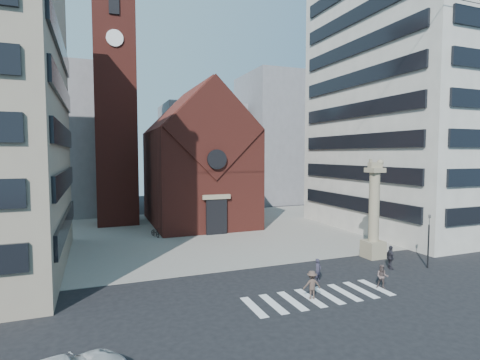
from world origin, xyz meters
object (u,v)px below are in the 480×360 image
object	(u,v)px
pedestrian_0	(318,270)
pedestrian_1	(382,277)
traffic_light	(428,240)
scooter_0	(155,232)
pedestrian_2	(391,257)
lion_column	(374,219)

from	to	relation	value
pedestrian_0	pedestrian_1	distance (m)	4.28
traffic_light	scooter_0	distance (m)	26.77
pedestrian_0	pedestrian_2	world-z (taller)	pedestrian_2
lion_column	traffic_light	bearing A→B (deg)	-63.54
lion_column	pedestrian_1	size ratio (longest dim) A/B	5.31
traffic_light	pedestrian_0	distance (m)	10.09
scooter_0	pedestrian_0	bearing A→B (deg)	-81.81
pedestrian_1	scooter_0	world-z (taller)	pedestrian_1
pedestrian_2	pedestrian_1	bearing A→B (deg)	150.46
lion_column	scooter_0	world-z (taller)	lion_column
traffic_light	pedestrian_0	bearing A→B (deg)	177.67
lion_column	pedestrian_2	bearing A→B (deg)	-107.76
pedestrian_1	pedestrian_2	world-z (taller)	pedestrian_2
lion_column	scooter_0	size ratio (longest dim) A/B	4.57
scooter_0	pedestrian_2	bearing A→B (deg)	-66.09
pedestrian_0	pedestrian_1	xyz separation A→B (m)	(3.31, -2.72, -0.02)
traffic_light	scooter_0	xyz separation A→B (m)	(-18.61, 19.17, -1.74)
traffic_light	pedestrian_2	bearing A→B (deg)	164.19
lion_column	pedestrian_0	world-z (taller)	lion_column
pedestrian_0	scooter_0	distance (m)	20.65
pedestrian_0	scooter_0	size ratio (longest dim) A/B	0.88
traffic_light	pedestrian_2	size ratio (longest dim) A/B	2.29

